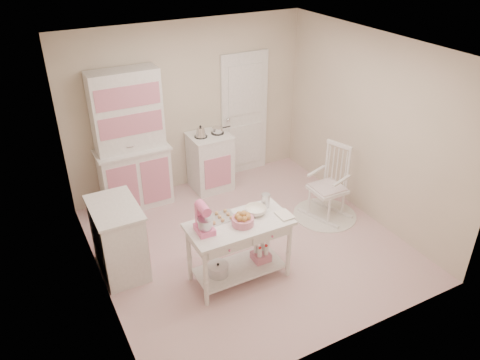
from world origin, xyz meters
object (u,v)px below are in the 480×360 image
object	(u,v)px
bread_basket	(243,221)
stand_mixer	(204,219)
hutch	(131,142)
rocking_chair	(328,183)
stove	(210,161)
base_cabinet	(119,239)
work_table	(239,251)

from	to	relation	value
bread_basket	stand_mixer	bearing A→B (deg)	170.96
hutch	rocking_chair	bearing A→B (deg)	-34.32
stove	bread_basket	size ratio (longest dim) A/B	3.68
rocking_chair	stand_mixer	xyz separation A→B (m)	(-2.17, -0.59, 0.42)
stove	base_cabinet	xyz separation A→B (m)	(-1.83, -1.34, 0.00)
rocking_chair	work_table	size ratio (longest dim) A/B	0.92
hutch	rocking_chair	size ratio (longest dim) A/B	1.89
hutch	rocking_chair	world-z (taller)	hutch
work_table	rocking_chair	bearing A→B (deg)	19.33
work_table	stove	bearing A→B (deg)	74.02
hutch	rocking_chair	xyz separation A→B (m)	(2.33, -1.59, -0.49)
work_table	hutch	bearing A→B (deg)	104.81
hutch	rocking_chair	distance (m)	2.86
work_table	bread_basket	bearing A→B (deg)	-68.20
work_table	bread_basket	size ratio (longest dim) A/B	4.80
base_cabinet	work_table	bearing A→B (deg)	-33.88
base_cabinet	hutch	bearing A→B (deg)	65.68
bread_basket	stove	bearing A→B (deg)	74.84
hutch	bread_basket	bearing A→B (deg)	-75.03
stand_mixer	bread_basket	world-z (taller)	stand_mixer
stove	work_table	size ratio (longest dim) A/B	0.77
hutch	bread_basket	size ratio (longest dim) A/B	8.32
hutch	stove	xyz separation A→B (m)	(1.20, -0.05, -0.58)
stand_mixer	bread_basket	bearing A→B (deg)	-7.81
base_cabinet	work_table	size ratio (longest dim) A/B	0.77
rocking_chair	work_table	distance (m)	1.86
stand_mixer	stove	bearing A→B (deg)	65.32
base_cabinet	stand_mixer	bearing A→B (deg)	-45.08
hutch	work_table	size ratio (longest dim) A/B	1.73
hutch	work_table	bearing A→B (deg)	-75.19
stove	bread_basket	world-z (taller)	stove
hutch	stove	size ratio (longest dim) A/B	2.26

